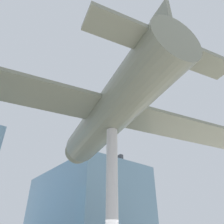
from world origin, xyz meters
The scene contains 3 objects.
glass_pavilion_right centered at (7.57, 14.26, 4.39)m, with size 8.28×13.40×9.36m.
support_pylon_central centered at (0.00, 0.00, 3.28)m, with size 0.53×0.53×6.56m.
suspended_airplane centered at (0.05, 0.20, 7.64)m, with size 19.12×12.32×3.39m.
Camera 1 is at (-6.10, -7.69, 1.62)m, focal length 35.00 mm.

